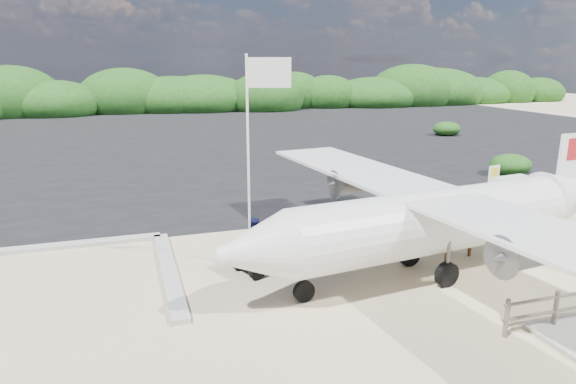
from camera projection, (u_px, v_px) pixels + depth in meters
name	position (u px, v px, depth m)	size (l,w,h in m)	color
ground	(317.00, 274.00, 16.33)	(160.00, 160.00, 0.00)	beige
asphalt_apron	(191.00, 139.00, 43.96)	(90.00, 50.00, 0.04)	#B2B2B2
lagoon	(13.00, 292.00, 15.03)	(9.00, 7.00, 0.40)	#B2B2B2
vegetation_band	(166.00, 111.00, 66.98)	(124.00, 8.00, 4.40)	#B2B2B2
baggage_cart	(270.00, 268.00, 16.78)	(2.42, 1.38, 1.21)	#0D2EC3
flagpole	(250.00, 264.00, 17.12)	(1.36, 0.57, 6.79)	white
signboard	(457.00, 261.00, 17.34)	(1.59, 0.15, 1.31)	#5B321A
crew_a	(319.00, 233.00, 17.36)	(0.68, 0.44, 1.86)	#131547
crew_b	(254.00, 240.00, 17.05)	(0.76, 0.60, 1.57)	#131547
crew_c	(283.00, 243.00, 16.67)	(0.98, 0.41, 1.67)	#131547
aircraft_large	(332.00, 137.00, 45.01)	(17.62, 17.62, 5.28)	#B2B2B2
aircraft_small	(71.00, 136.00, 45.52)	(6.18, 6.18, 2.23)	#B2B2B2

